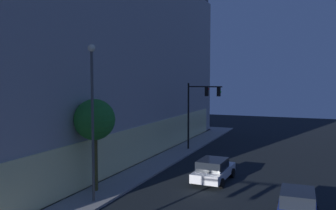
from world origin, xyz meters
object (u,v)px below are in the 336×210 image
at_px(car_blue, 297,209).
at_px(car_white, 214,170).
at_px(modern_building, 52,48).
at_px(street_lamp_sidewalk, 92,105).
at_px(sidewalk_tree, 95,120).
at_px(traffic_light_far_corner, 200,103).

height_order(car_blue, car_white, car_blue).
bearing_deg(modern_building, car_blue, -114.33).
distance_m(street_lamp_sidewalk, sidewalk_tree, 2.29).
height_order(modern_building, street_lamp_sidewalk, modern_building).
xyz_separation_m(street_lamp_sidewalk, sidewalk_tree, (1.72, 1.03, -1.11)).
relative_size(traffic_light_far_corner, car_blue, 1.42).
relative_size(car_blue, car_white, 0.98).
distance_m(modern_building, car_white, 21.19).
bearing_deg(street_lamp_sidewalk, car_blue, -84.45).
distance_m(modern_building, traffic_light_far_corner, 16.00).
distance_m(traffic_light_far_corner, car_blue, 19.41).
height_order(traffic_light_far_corner, sidewalk_tree, traffic_light_far_corner).
relative_size(modern_building, street_lamp_sidewalk, 4.40).
relative_size(traffic_light_far_corner, sidewalk_tree, 1.14).
bearing_deg(street_lamp_sidewalk, traffic_light_far_corner, -3.91).
distance_m(modern_building, car_blue, 28.18).
bearing_deg(car_blue, street_lamp_sidewalk, 95.55).
height_order(modern_building, car_blue, modern_building).
relative_size(modern_building, sidewalk_tree, 6.82).
height_order(modern_building, car_white, modern_building).
bearing_deg(modern_building, traffic_light_far_corner, -69.79).
distance_m(traffic_light_far_corner, sidewalk_tree, 15.62).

